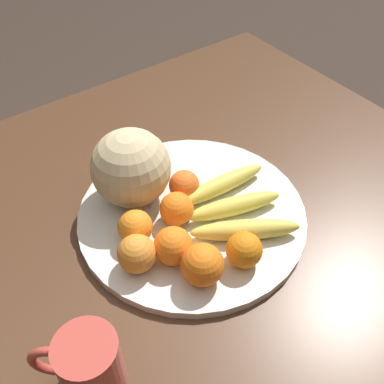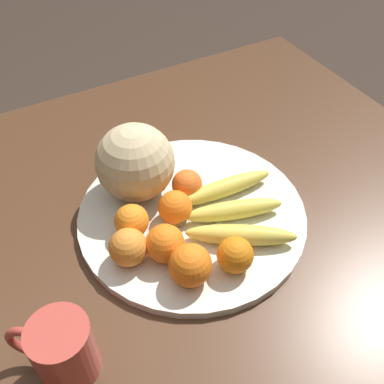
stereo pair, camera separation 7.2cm
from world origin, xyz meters
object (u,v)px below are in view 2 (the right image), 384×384
object	(u,v)px
orange_back_left	(235,255)
produce_tag	(201,237)
melon	(135,162)
orange_back_right	(187,185)
banana_bunch	(232,211)
ceramic_mug	(62,349)
orange_side_extra	(177,207)
fruit_bowl	(192,214)
kitchen_table	(169,248)
orange_mid_center	(165,243)
orange_top_small	(132,221)
orange_front_right	(190,265)
orange_front_left	(128,247)

from	to	relation	value
orange_back_left	produce_tag	world-z (taller)	orange_back_left
melon	orange_back_right	xyz separation A→B (m)	(-0.08, 0.05, -0.04)
banana_bunch	ceramic_mug	bearing A→B (deg)	-144.07
banana_bunch	orange_side_extra	world-z (taller)	orange_side_extra
fruit_bowl	banana_bunch	size ratio (longest dim) A/B	1.87
kitchen_table	banana_bunch	size ratio (longest dim) A/B	5.48
banana_bunch	orange_back_right	world-z (taller)	orange_back_right
banana_bunch	orange_mid_center	xyz separation A→B (m)	(0.14, 0.02, 0.01)
orange_back_right	ceramic_mug	world-z (taller)	ceramic_mug
orange_back_right	orange_mid_center	bearing A→B (deg)	47.48
fruit_bowl	orange_mid_center	bearing A→B (deg)	37.52
orange_back_left	orange_back_right	distance (m)	0.18
fruit_bowl	orange_back_right	world-z (taller)	orange_back_right
fruit_bowl	orange_mid_center	distance (m)	0.11
orange_top_small	produce_tag	bearing A→B (deg)	145.30
orange_back_left	ceramic_mug	xyz separation A→B (m)	(0.29, 0.02, 0.01)
produce_tag	melon	bearing A→B (deg)	-68.03
orange_mid_center	orange_back_left	bearing A→B (deg)	140.55
melon	orange_front_right	world-z (taller)	melon
banana_bunch	orange_front_left	world-z (taller)	orange_front_left
orange_mid_center	orange_side_extra	xyz separation A→B (m)	(-0.05, -0.06, -0.00)
melon	orange_top_small	bearing A→B (deg)	60.95
fruit_bowl	ceramic_mug	bearing A→B (deg)	29.48
ceramic_mug	orange_front_left	bearing A→B (deg)	-141.03
orange_back_right	orange_top_small	distance (m)	0.13
fruit_bowl	orange_front_right	distance (m)	0.15
orange_side_extra	ceramic_mug	bearing A→B (deg)	32.04
fruit_bowl	orange_side_extra	bearing A→B (deg)	3.14
melon	orange_front_right	xyz separation A→B (m)	(0.01, 0.22, -0.04)
orange_front_left	orange_mid_center	world-z (taller)	same
orange_front_left	orange_top_small	world-z (taller)	orange_front_left
ceramic_mug	orange_top_small	bearing A→B (deg)	-135.71
kitchen_table	produce_tag	world-z (taller)	produce_tag
orange_back_left	ceramic_mug	distance (m)	0.29
orange_mid_center	orange_top_small	distance (m)	0.08
melon	orange_back_right	world-z (taller)	melon
orange_mid_center	orange_back_left	size ratio (longest dim) A/B	1.08
orange_back_right	orange_side_extra	world-z (taller)	orange_side_extra
fruit_bowl	orange_back_right	xyz separation A→B (m)	(-0.01, -0.04, 0.04)
kitchen_table	banana_bunch	xyz separation A→B (m)	(-0.09, 0.08, 0.15)
orange_back_left	produce_tag	bearing A→B (deg)	-76.86
orange_back_left	kitchen_table	bearing A→B (deg)	-77.99
orange_mid_center	orange_side_extra	bearing A→B (deg)	-130.81
melon	banana_bunch	size ratio (longest dim) A/B	0.65
kitchen_table	orange_back_right	size ratio (longest dim) A/B	21.47
kitchen_table	ceramic_mug	size ratio (longest dim) A/B	11.09
orange_side_extra	kitchen_table	bearing A→B (deg)	-83.55
kitchen_table	orange_side_extra	distance (m)	0.16
orange_side_extra	produce_tag	world-z (taller)	orange_side_extra
orange_back_left	orange_top_small	size ratio (longest dim) A/B	1.01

